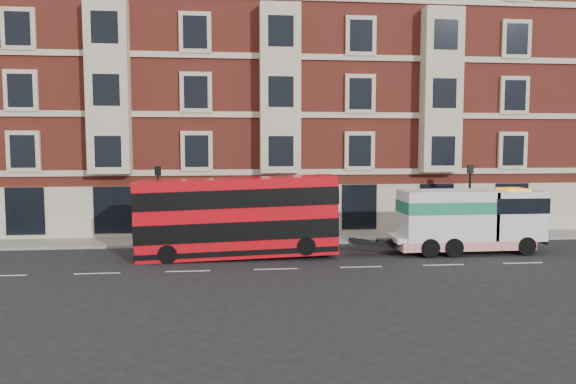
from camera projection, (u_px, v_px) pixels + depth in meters
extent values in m
plane|color=black|center=(276.00, 269.00, 25.82)|extent=(120.00, 120.00, 0.00)
cube|color=slate|center=(265.00, 240.00, 33.24)|extent=(90.00, 3.00, 0.15)
cube|color=maroon|center=(264.00, 98.00, 39.94)|extent=(45.00, 12.00, 18.00)
cylinder|color=black|center=(159.00, 209.00, 31.13)|extent=(0.14, 0.14, 4.00)
cube|color=black|center=(158.00, 171.00, 30.94)|extent=(0.35, 0.15, 0.50)
cylinder|color=black|center=(469.00, 205.00, 33.07)|extent=(0.14, 0.14, 4.00)
cube|color=black|center=(470.00, 169.00, 32.88)|extent=(0.35, 0.15, 0.50)
cube|color=red|center=(237.00, 217.00, 28.18)|extent=(9.93, 2.22, 3.90)
cube|color=black|center=(237.00, 228.00, 28.24)|extent=(9.97, 2.28, 0.93)
cube|color=black|center=(237.00, 197.00, 28.09)|extent=(9.97, 2.28, 0.89)
cylinder|color=black|center=(168.00, 254.00, 26.97)|extent=(0.92, 0.28, 0.92)
cylinder|color=black|center=(172.00, 246.00, 28.96)|extent=(0.92, 0.28, 0.92)
cylinder|color=black|center=(306.00, 246.00, 27.68)|extent=(0.92, 0.28, 0.92)
cylinder|color=black|center=(301.00, 239.00, 29.66)|extent=(0.92, 0.28, 0.92)
cube|color=silver|center=(465.00, 237.00, 29.59)|extent=(7.98, 2.04, 0.27)
cube|color=silver|center=(512.00, 215.00, 29.76)|extent=(2.84, 2.22, 2.57)
cube|color=silver|center=(446.00, 215.00, 29.37)|extent=(4.79, 2.22, 2.57)
cube|color=#1A7751|center=(447.00, 206.00, 29.33)|extent=(4.83, 2.26, 0.62)
cube|color=red|center=(462.00, 243.00, 29.60)|extent=(7.09, 2.28, 0.49)
cylinder|color=black|center=(526.00, 246.00, 28.93)|extent=(0.98, 0.31, 0.98)
cylinder|color=black|center=(507.00, 239.00, 30.92)|extent=(0.98, 0.31, 0.98)
cylinder|color=black|center=(453.00, 248.00, 28.51)|extent=(0.98, 0.35, 0.98)
cylinder|color=black|center=(439.00, 241.00, 30.50)|extent=(0.98, 0.35, 0.98)
cylinder|color=black|center=(430.00, 248.00, 28.38)|extent=(0.98, 0.35, 0.98)
cylinder|color=black|center=(417.00, 241.00, 30.36)|extent=(0.98, 0.35, 0.98)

